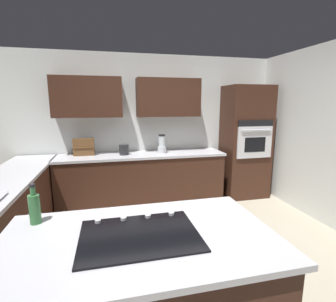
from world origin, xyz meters
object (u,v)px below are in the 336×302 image
at_px(wall_oven, 245,142).
at_px(cooktop, 140,235).
at_px(blender, 162,145).
at_px(spice_rack, 84,147).
at_px(oil_bottle, 35,208).
at_px(kettle, 124,150).

relative_size(wall_oven, cooktop, 2.72).
bearing_deg(cooktop, blender, -104.88).
distance_m(spice_rack, oil_bottle, 2.43).
relative_size(wall_oven, blender, 6.38).
height_order(wall_oven, blender, wall_oven).
distance_m(cooktop, kettle, 2.69).
xyz_separation_m(wall_oven, spice_rack, (2.90, -0.08, 0.01)).
bearing_deg(spice_rack, kettle, 172.67).
height_order(cooktop, blender, blender).
bearing_deg(blender, oil_bottle, 58.78).
relative_size(spice_rack, oil_bottle, 1.14).
height_order(spice_rack, kettle, spice_rack).
distance_m(spice_rack, kettle, 0.66).
bearing_deg(kettle, oil_bottle, 71.81).
relative_size(wall_oven, oil_bottle, 7.06).
xyz_separation_m(wall_oven, kettle, (2.25, -0.00, -0.05)).
distance_m(wall_oven, oil_bottle, 3.82).
distance_m(blender, spice_rack, 1.30).
xyz_separation_m(spice_rack, oil_bottle, (0.12, 2.43, -0.02)).
height_order(cooktop, spice_rack, spice_rack).
bearing_deg(blender, cooktop, 75.12).
height_order(wall_oven, cooktop, wall_oven).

